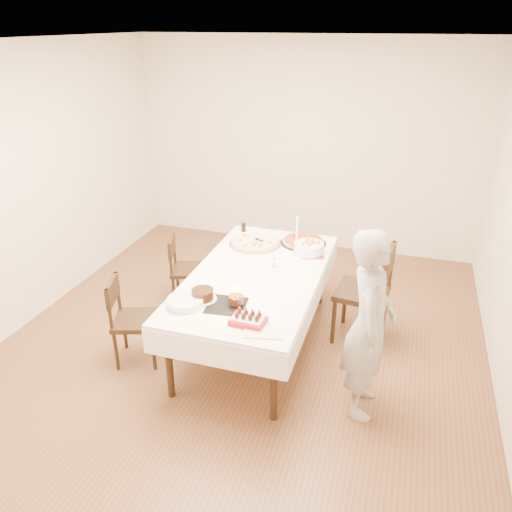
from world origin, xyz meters
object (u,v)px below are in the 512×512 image
(chair_left_dessert, at_px, (136,320))
(strawberry_box, at_px, (248,320))
(cola_glass, at_px, (244,227))
(layer_cake, at_px, (203,295))
(chair_left_savory, at_px, (189,270))
(pasta_bowl, at_px, (309,248))
(taper_candle, at_px, (297,233))
(birthday_cake, at_px, (236,296))
(pizza_pepperoni, at_px, (303,241))
(chair_right_savory, at_px, (362,292))
(pizza_white, at_px, (255,242))
(dining_table, at_px, (256,309))
(person, at_px, (369,325))

(chair_left_dessert, distance_m, strawberry_box, 1.22)
(cola_glass, bearing_deg, layer_cake, -84.07)
(chair_left_savory, relative_size, pasta_bowl, 2.61)
(taper_candle, relative_size, strawberry_box, 1.39)
(taper_candle, distance_m, birthday_cake, 1.22)
(pizza_pepperoni, xyz_separation_m, layer_cake, (-0.53, -1.39, 0.03))
(birthday_cake, height_order, strawberry_box, birthday_cake)
(pizza_pepperoni, xyz_separation_m, strawberry_box, (-0.07, -1.61, 0.01))
(pizza_pepperoni, height_order, taper_candle, taper_candle)
(chair_right_savory, bearing_deg, birthday_cake, -127.07)
(chair_left_dessert, height_order, pasta_bowl, pasta_bowl)
(chair_left_savory, height_order, pizza_white, pizza_white)
(pizza_white, bearing_deg, birthday_cake, -79.59)
(birthday_cake, bearing_deg, dining_table, 91.15)
(dining_table, xyz_separation_m, cola_glass, (-0.43, 0.92, 0.42))
(chair_left_dessert, xyz_separation_m, pizza_pepperoni, (1.21, 1.37, 0.36))
(chair_left_savory, height_order, layer_cake, layer_cake)
(pizza_white, distance_m, layer_cake, 1.20)
(chair_right_savory, distance_m, chair_left_dessert, 2.11)
(dining_table, bearing_deg, pasta_bowl, 58.23)
(taper_candle, relative_size, cola_glass, 3.89)
(pizza_white, distance_m, cola_glass, 0.37)
(chair_left_savory, distance_m, pizza_pepperoni, 1.29)
(chair_left_dessert, xyz_separation_m, birthday_cake, (0.96, -0.01, 0.42))
(chair_left_savory, xyz_separation_m, chair_left_dessert, (-0.01, -1.10, 0.03))
(pizza_white, bearing_deg, pizza_pepperoni, 21.69)
(dining_table, relative_size, pizza_pepperoni, 4.56)
(person, xyz_separation_m, birthday_cake, (-1.06, 0.01, 0.06))
(cola_glass, bearing_deg, pasta_bowl, -22.86)
(pizza_white, relative_size, layer_cake, 2.34)
(layer_cake, distance_m, strawberry_box, 0.52)
(pizza_white, bearing_deg, chair_left_dessert, -121.96)
(chair_left_savory, bearing_deg, layer_cake, 102.48)
(dining_table, bearing_deg, taper_candle, 69.98)
(chair_left_dessert, xyz_separation_m, strawberry_box, (1.14, -0.24, 0.37))
(chair_left_dessert, distance_m, layer_cake, 0.77)
(pizza_white, distance_m, taper_candle, 0.47)
(cola_glass, bearing_deg, strawberry_box, -70.11)
(pasta_bowl, relative_size, layer_cake, 1.27)
(person, height_order, birthday_cake, person)
(cola_glass, distance_m, strawberry_box, 1.83)
(dining_table, bearing_deg, cola_glass, 115.21)
(dining_table, bearing_deg, layer_cake, -115.64)
(chair_left_savory, xyz_separation_m, strawberry_box, (1.13, -1.34, 0.40))
(cola_glass, relative_size, layer_cake, 0.41)
(dining_table, relative_size, person, 1.38)
(pizza_white, bearing_deg, pasta_bowl, -3.94)
(chair_right_savory, distance_m, person, 1.02)
(pasta_bowl, xyz_separation_m, taper_candle, (-0.13, 0.04, 0.13))
(cola_glass, bearing_deg, chair_right_savory, -21.20)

